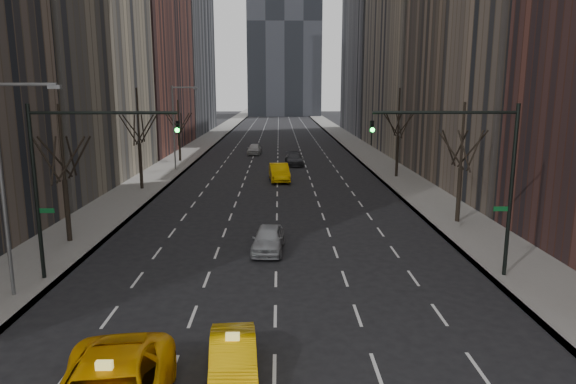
{
  "coord_description": "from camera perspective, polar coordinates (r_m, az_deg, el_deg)",
  "views": [
    {
      "loc": [
        0.17,
        -10.84,
        8.76
      ],
      "look_at": [
        0.63,
        15.37,
        3.5
      ],
      "focal_mm": 32.0,
      "sensor_mm": 36.0,
      "label": 1
    }
  ],
  "objects": [
    {
      "name": "sidewalk_left",
      "position": [
        82.25,
        -9.72,
        5.12
      ],
      "size": [
        4.5,
        320.0,
        0.15
      ],
      "primitive_type": "cube",
      "color": "slate",
      "rests_on": "ground"
    },
    {
      "name": "sidewalk_right",
      "position": [
        82.2,
        7.48,
        5.18
      ],
      "size": [
        4.5,
        320.0,
        0.15
      ],
      "primitive_type": "cube",
      "color": "slate",
      "rests_on": "ground"
    },
    {
      "name": "tree_lw_b",
      "position": [
        31.7,
        -23.57,
        1.24
      ],
      "size": [
        3.36,
        3.5,
        7.82
      ],
      "color": "black",
      "rests_on": "ground"
    },
    {
      "name": "tree_lw_c",
      "position": [
        46.7,
        -16.17,
        5.09
      ],
      "size": [
        3.36,
        3.5,
        8.74
      ],
      "color": "black",
      "rests_on": "ground"
    },
    {
      "name": "tree_lw_d",
      "position": [
        64.22,
        -12.0,
        6.46
      ],
      "size": [
        3.36,
        3.5,
        7.36
      ],
      "color": "black",
      "rests_on": "ground"
    },
    {
      "name": "tree_rw_b",
      "position": [
        35.27,
        18.63,
        2.53
      ],
      "size": [
        3.36,
        3.5,
        7.82
      ],
      "color": "black",
      "rests_on": "ground"
    },
    {
      "name": "tree_rw_c",
      "position": [
        52.41,
        12.11,
        5.92
      ],
      "size": [
        3.36,
        3.5,
        8.74
      ],
      "color": "black",
      "rests_on": "ground"
    },
    {
      "name": "traffic_mast_left",
      "position": [
        24.86,
        -22.93,
        2.88
      ],
      "size": [
        6.69,
        0.39,
        8.0
      ],
      "color": "black",
      "rests_on": "ground"
    },
    {
      "name": "traffic_mast_right",
      "position": [
        24.74,
        20.21,
        3.04
      ],
      "size": [
        6.69,
        0.39,
        8.0
      ],
      "color": "black",
      "rests_on": "ground"
    },
    {
      "name": "streetlight_near",
      "position": [
        23.78,
        -28.6,
        2.36
      ],
      "size": [
        2.83,
        0.22,
        9.0
      ],
      "color": "slate",
      "rests_on": "ground"
    },
    {
      "name": "streetlight_far",
      "position": [
        57.0,
        -12.26,
        7.93
      ],
      "size": [
        2.83,
        0.22,
        9.0
      ],
      "color": "slate",
      "rests_on": "ground"
    },
    {
      "name": "taxi_sedan",
      "position": [
        16.5,
        -6.11,
        -18.09
      ],
      "size": [
        1.77,
        4.17,
        1.34
      ],
      "primitive_type": "imported",
      "rotation": [
        0.0,
        0.0,
        0.09
      ],
      "color": "#F3B605",
      "rests_on": "ground"
    },
    {
      "name": "silver_sedan_ahead",
      "position": [
        28.29,
        -2.2,
        -5.22
      ],
      "size": [
        1.95,
        4.23,
        1.4
      ],
      "primitive_type": "imported",
      "rotation": [
        0.0,
        0.0,
        -0.07
      ],
      "color": "#95979C",
      "rests_on": "ground"
    },
    {
      "name": "far_taxi",
      "position": [
        49.91,
        -0.99,
        2.21
      ],
      "size": [
        2.2,
        5.23,
        1.68
      ],
      "primitive_type": "imported",
      "rotation": [
        0.0,
        0.0,
        0.08
      ],
      "color": "#F9BA05",
      "rests_on": "ground"
    },
    {
      "name": "far_suv_grey",
      "position": [
        60.32,
        0.69,
        3.67
      ],
      "size": [
        2.21,
        4.97,
        1.42
      ],
      "primitive_type": "imported",
      "rotation": [
        0.0,
        0.0,
        0.05
      ],
      "color": "#2E2E33",
      "rests_on": "ground"
    },
    {
      "name": "far_car_white",
      "position": [
        70.52,
        -3.75,
        4.79
      ],
      "size": [
        1.97,
        4.43,
        1.48
      ],
      "primitive_type": "imported",
      "rotation": [
        0.0,
        0.0,
        -0.05
      ],
      "color": "silver",
      "rests_on": "ground"
    }
  ]
}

